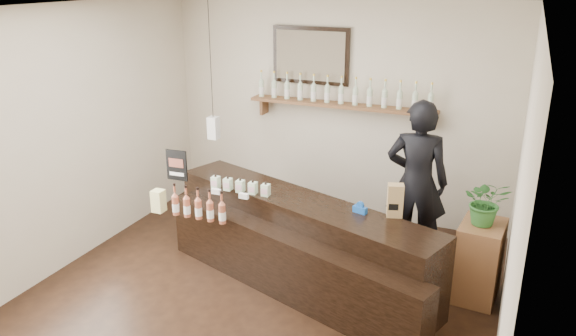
# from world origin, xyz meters

# --- Properties ---
(ground) EXTENTS (5.00, 5.00, 0.00)m
(ground) POSITION_xyz_m (0.00, 0.00, 0.00)
(ground) COLOR black
(ground) RESTS_ON ground
(room_shell) EXTENTS (5.00, 5.00, 5.00)m
(room_shell) POSITION_xyz_m (0.00, 0.00, 1.70)
(room_shell) COLOR beige
(room_shell) RESTS_ON ground
(back_wall_decor) EXTENTS (2.66, 0.96, 1.69)m
(back_wall_decor) POSITION_xyz_m (-0.14, 2.37, 1.75)
(back_wall_decor) COLOR brown
(back_wall_decor) RESTS_ON ground
(counter) EXTENTS (3.16, 1.85, 1.03)m
(counter) POSITION_xyz_m (0.22, 0.58, 0.41)
(counter) COLOR black
(counter) RESTS_ON ground
(promo_sign) EXTENTS (0.25, 0.04, 0.35)m
(promo_sign) POSITION_xyz_m (-1.25, 0.69, 1.06)
(promo_sign) COLOR black
(promo_sign) RESTS_ON counter
(paper_bag) EXTENTS (0.17, 0.15, 0.32)m
(paper_bag) POSITION_xyz_m (1.20, 0.66, 1.04)
(paper_bag) COLOR #9F784D
(paper_bag) RESTS_ON counter
(tape_dispenser) EXTENTS (0.15, 0.09, 0.12)m
(tape_dispenser) POSITION_xyz_m (0.88, 0.61, 0.93)
(tape_dispenser) COLOR #174DA2
(tape_dispenser) RESTS_ON counter
(side_cabinet) EXTENTS (0.45, 0.58, 0.80)m
(side_cabinet) POSITION_xyz_m (2.00, 1.00, 0.40)
(side_cabinet) COLOR brown
(side_cabinet) RESTS_ON ground
(potted_plant) EXTENTS (0.47, 0.43, 0.47)m
(potted_plant) POSITION_xyz_m (2.00, 1.00, 1.03)
(potted_plant) COLOR #2C6629
(potted_plant) RESTS_ON side_cabinet
(shopkeeper) EXTENTS (0.80, 0.56, 2.08)m
(shopkeeper) POSITION_xyz_m (1.25, 1.55, 1.04)
(shopkeeper) COLOR black
(shopkeeper) RESTS_ON ground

